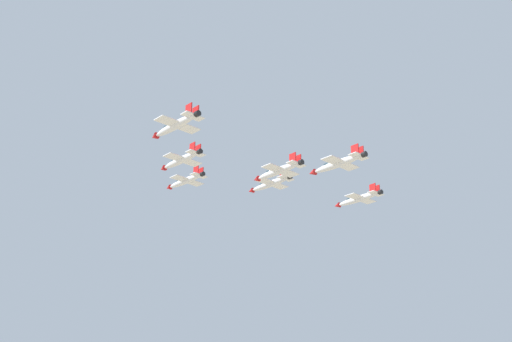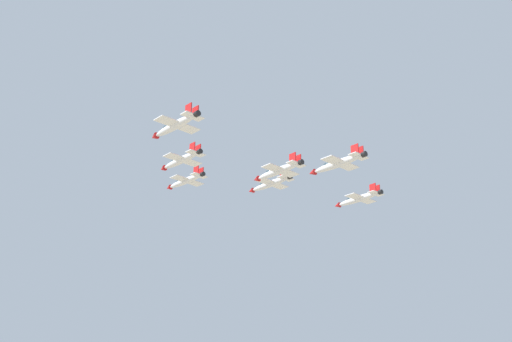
# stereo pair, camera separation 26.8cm
# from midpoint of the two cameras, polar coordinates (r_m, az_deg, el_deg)

# --- Properties ---
(jet_lead) EXTENTS (10.75, 14.90, 3.47)m
(jet_lead) POSITION_cam_midpoint_polar(r_m,az_deg,el_deg) (187.29, -6.03, -0.84)
(jet_lead) COLOR white
(jet_left_wingman) EXTENTS (10.98, 14.59, 3.43)m
(jet_left_wingman) POSITION_cam_midpoint_polar(r_m,az_deg,el_deg) (163.73, -6.41, 0.95)
(jet_left_wingman) COLOR white
(jet_right_wingman) EXTENTS (11.07, 15.00, 3.51)m
(jet_right_wingman) POSITION_cam_midpoint_polar(r_m,az_deg,el_deg) (183.34, 1.29, -1.10)
(jet_right_wingman) COLOR white
(jet_left_outer) EXTENTS (11.25, 14.84, 3.50)m
(jet_left_outer) POSITION_cam_midpoint_polar(r_m,az_deg,el_deg) (141.10, -6.89, 3.93)
(jet_left_outer) COLOR white
(jet_right_outer) EXTENTS (11.04, 14.59, 3.44)m
(jet_right_outer) POSITION_cam_midpoint_polar(r_m,az_deg,el_deg) (181.31, 8.86, -2.36)
(jet_right_outer) COLOR white
(jet_slot_rear) EXTENTS (11.10, 14.85, 3.49)m
(jet_slot_rear) POSITION_cam_midpoint_polar(r_m,az_deg,el_deg) (159.05, 1.99, 0.03)
(jet_slot_rear) COLOR white
(jet_trailing) EXTENTS (10.71, 14.51, 3.40)m
(jet_trailing) POSITION_cam_midpoint_polar(r_m,az_deg,el_deg) (146.52, 7.10, 0.65)
(jet_trailing) COLOR white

